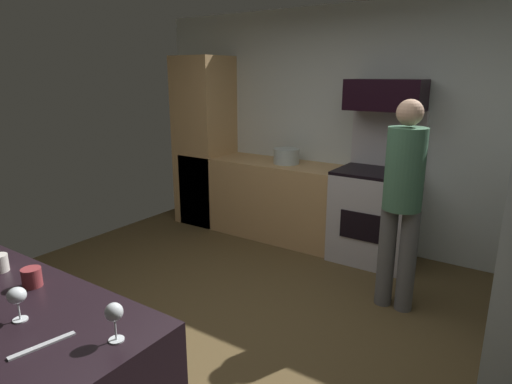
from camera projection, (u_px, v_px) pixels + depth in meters
name	position (u px, v px, depth m)	size (l,w,h in m)	color
ground_plane	(231.00, 337.00, 3.24)	(5.20, 4.80, 0.02)	brown
wall_back	(358.00, 129.00, 4.77)	(5.20, 0.12, 2.60)	silver
lower_cabinet_run	(270.00, 198.00, 5.19)	(2.40, 0.60, 0.90)	tan
cabinet_column	(205.00, 141.00, 5.57)	(0.60, 0.60, 2.10)	tan
oven_range	(374.00, 211.00, 4.48)	(0.76, 0.65, 1.54)	beige
microwave	(385.00, 95.00, 4.24)	(0.74, 0.38, 0.30)	black
person_cook	(402.00, 196.00, 3.41)	(0.31, 0.30, 1.71)	#5E5E5E
wine_glass_mid	(17.00, 297.00, 1.77)	(0.08, 0.08, 0.15)	silver
wine_glass_far	(114.00, 314.00, 1.64)	(0.07, 0.07, 0.16)	silver
mug_tea	(32.00, 277.00, 2.08)	(0.09, 0.09, 0.09)	#923438
knife_paring	(43.00, 345.00, 1.63)	(0.24, 0.02, 0.01)	#B7BABF
stock_pot	(286.00, 156.00, 4.94)	(0.29, 0.29, 0.17)	#B3C1BE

